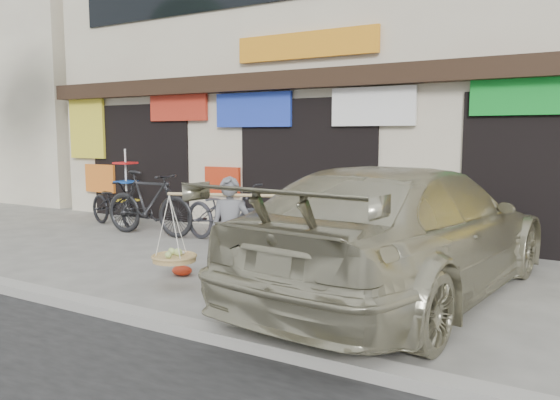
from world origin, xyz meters
The scene contains 11 objects.
ground centered at (0.00, 0.00, 0.00)m, with size 70.00×70.00×0.00m, color gray.
kerb centered at (0.00, -2.00, 0.06)m, with size 70.00×0.25×0.12m, color gray.
shophouse_block centered at (0.00, 6.42, 3.45)m, with size 14.00×6.32×7.00m.
neighbor_west centered at (-13.50, 7.00, 3.00)m, with size 12.00×7.00×6.00m, color beige.
street_vendor centered at (1.01, -0.51, 0.67)m, with size 1.99×1.08×1.47m.
bike_0 centered at (-4.00, 2.23, 0.51)m, with size 0.68×1.94×1.02m, color black.
bike_1 centered at (-2.63, 1.83, 0.64)m, with size 0.60×2.14×1.28m, color black.
bike_2 centered at (-0.84, 1.92, 0.56)m, with size 0.75×2.15×1.13m, color #2C2C32.
suv centered at (3.00, 0.39, 0.81)m, with size 2.90×5.81×1.62m.
display_rack centered at (-4.10, 2.65, 0.68)m, with size 0.46×0.46×1.68m.
red_bag centered at (-0.02, -0.26, 0.07)m, with size 0.31×0.25×0.14m, color red.
Camera 1 is at (5.01, -6.09, 1.99)m, focal length 35.00 mm.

